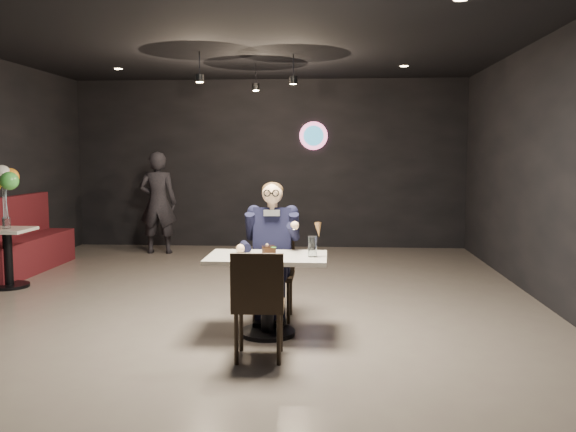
# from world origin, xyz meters

# --- Properties ---
(floor) EXTENTS (9.00, 9.00, 0.00)m
(floor) POSITION_xyz_m (0.00, 0.00, 0.00)
(floor) COLOR #6C635A
(floor) RESTS_ON ground
(wall_sign) EXTENTS (0.50, 0.06, 0.50)m
(wall_sign) POSITION_xyz_m (0.80, 4.47, 2.00)
(wall_sign) COLOR pink
(wall_sign) RESTS_ON floor
(pendant_lights) EXTENTS (1.40, 1.20, 0.36)m
(pendant_lights) POSITION_xyz_m (0.00, 2.00, 2.88)
(pendant_lights) COLOR black
(pendant_lights) RESTS_ON floor
(main_table) EXTENTS (1.10, 0.70, 0.75)m
(main_table) POSITION_xyz_m (0.52, -0.91, 0.38)
(main_table) COLOR white
(main_table) RESTS_ON floor
(chair_far) EXTENTS (0.42, 0.46, 0.92)m
(chair_far) POSITION_xyz_m (0.52, -0.36, 0.46)
(chair_far) COLOR black
(chair_far) RESTS_ON floor
(chair_near) EXTENTS (0.43, 0.47, 0.92)m
(chair_near) POSITION_xyz_m (0.52, -1.56, 0.46)
(chair_near) COLOR black
(chair_near) RESTS_ON floor
(seated_man) EXTENTS (0.60, 0.80, 1.44)m
(seated_man) POSITION_xyz_m (0.52, -0.36, 0.72)
(seated_man) COLOR black
(seated_man) RESTS_ON floor
(dessert_plate) EXTENTS (0.24, 0.24, 0.01)m
(dessert_plate) POSITION_xyz_m (0.54, -0.97, 0.76)
(dessert_plate) COLOR white
(dessert_plate) RESTS_ON main_table
(cake_slice) EXTENTS (0.13, 0.12, 0.08)m
(cake_slice) POSITION_xyz_m (0.55, -0.96, 0.80)
(cake_slice) COLOR black
(cake_slice) RESTS_ON dessert_plate
(mint_leaf) EXTENTS (0.05, 0.04, 0.01)m
(mint_leaf) POSITION_xyz_m (0.59, -1.00, 0.84)
(mint_leaf) COLOR #2F7B28
(mint_leaf) RESTS_ON cake_slice
(sundae_glass) EXTENTS (0.08, 0.08, 0.19)m
(sundae_glass) POSITION_xyz_m (0.94, -0.95, 0.84)
(sundae_glass) COLOR silver
(sundae_glass) RESTS_ON main_table
(wafer_cone) EXTENTS (0.08, 0.08, 0.13)m
(wafer_cone) POSITION_xyz_m (1.00, -0.95, 1.00)
(wafer_cone) COLOR tan
(wafer_cone) RESTS_ON sundae_glass
(booth_bench) EXTENTS (0.54, 2.16, 1.08)m
(booth_bench) POSITION_xyz_m (-3.25, 1.88, 0.54)
(booth_bench) COLOR #4D1010
(booth_bench) RESTS_ON floor
(side_table) EXTENTS (0.57, 0.57, 0.71)m
(side_table) POSITION_xyz_m (-2.95, 0.88, 0.35)
(side_table) COLOR white
(side_table) RESTS_ON floor
(balloon_vase) EXTENTS (0.10, 0.10, 0.15)m
(balloon_vase) POSITION_xyz_m (-2.95, 0.88, 0.82)
(balloon_vase) COLOR silver
(balloon_vase) RESTS_ON side_table
(balloon_bunch) EXTENTS (0.41, 0.41, 0.68)m
(balloon_bunch) POSITION_xyz_m (-2.95, 0.88, 1.24)
(balloon_bunch) COLOR yellow
(balloon_bunch) RESTS_ON balloon_vase
(passerby) EXTENTS (0.65, 0.45, 1.72)m
(passerby) POSITION_xyz_m (-1.80, 3.62, 0.86)
(passerby) COLOR black
(passerby) RESTS_ON floor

